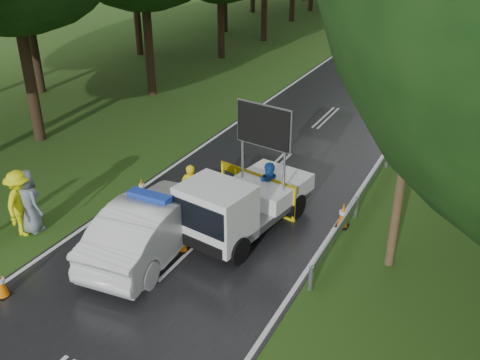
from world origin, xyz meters
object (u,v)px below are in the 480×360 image
Objects in this scene: barrier at (257,182)px; queue_car_fourth at (458,21)px; queue_car_first at (390,80)px; police_sedan at (152,225)px; civilian at (270,189)px; officer at (191,188)px; work_truck at (240,203)px; queue_car_third at (420,31)px; queue_car_second at (418,51)px.

queue_car_fourth is at bearing 99.02° from barrier.
queue_car_first is 18.95m from queue_car_fourth.
police_sedan is at bearing -102.97° from queue_car_fourth.
queue_car_fourth is (1.36, 33.11, -0.22)m from civilian.
police_sedan is 1.37× the size of queue_car_first.
queue_car_first is at bearing -100.58° from queue_car_fourth.
queue_car_fourth is at bearing -115.07° from officer.
queue_car_third is at bearing 99.37° from work_truck.
work_truck is 28.52m from queue_car_third.
queue_car_second is at bearing 96.94° from work_truck.
barrier is at bearing -98.06° from queue_car_third.
civilian is 14.19m from queue_car_first.
police_sedan is 17.71m from queue_car_first.
queue_car_fourth is (1.80, 6.00, -0.15)m from queue_car_third.
queue_car_third is (-0.98, 6.00, 0.11)m from queue_car_second.
queue_car_first is at bearing -96.77° from queue_car_second.
queue_car_second is 6.08m from queue_car_third.
queue_car_third is 1.47× the size of queue_car_fourth.
officer is at bearing -101.56° from queue_car_third.
civilian is 0.30× the size of queue_car_third.
barrier is at bearing -98.45° from queue_car_second.
officer is at bearing -102.74° from queue_car_second.
civilian is at bearing -91.73° from queue_car_first.
barrier is 0.54m from civilian.
work_truck reaches higher than officer.
civilian is (0.34, 1.41, -0.12)m from work_truck.
barrier is 1.68× the size of civilian.
civilian is at bearing -1.74° from barrier.
work_truck is 22.54m from queue_car_second.
officer is 22.28m from queue_car_second.
officer is at bearing -100.02° from queue_car_first.
work_truck is 1.22× the size of queue_car_fourth.
police_sedan reaches higher than queue_car_first.
police_sedan is 1.08× the size of queue_car_second.
work_truck is at bearing -70.86° from barrier.
work_truck reaches higher than queue_car_second.
work_truck reaches higher than queue_car_fourth.
queue_car_second is 12.03m from queue_car_fourth.
queue_car_first is 12.95m from queue_car_third.
civilian reaches higher than queue_car_first.
queue_car_third is (-0.10, 28.52, -0.18)m from work_truck.
work_truck is at bearing -136.32° from police_sedan.
work_truck is 1.55m from barrier.
police_sedan is 3.80m from barrier.
queue_car_second reaches higher than queue_car_first.
queue_car_third is at bearing 63.63° from civilian.
officer is at bearing 176.68° from civilian.
queue_car_second is at bearing 61.25° from civilian.
work_truck is 0.83× the size of queue_car_third.
police_sedan is at bearing 76.08° from officer.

